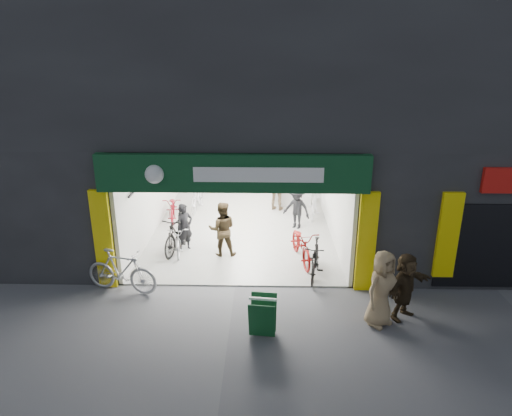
{
  "coord_description": "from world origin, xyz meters",
  "views": [
    {
      "loc": [
        0.78,
        -10.36,
        5.83
      ],
      "look_at": [
        0.5,
        1.5,
        1.62
      ],
      "focal_mm": 32.0,
      "sensor_mm": 36.0,
      "label": 1
    }
  ],
  "objects_px": {
    "sandwich_board": "(263,315)",
    "pedestrian_near": "(381,289)",
    "parked_bike": "(121,271)",
    "bike_left_front": "(179,237)",
    "bike_right_front": "(315,259)"
  },
  "relations": [
    {
      "from": "parked_bike",
      "to": "pedestrian_near",
      "type": "height_order",
      "value": "pedestrian_near"
    },
    {
      "from": "bike_right_front",
      "to": "sandwich_board",
      "type": "bearing_deg",
      "value": -106.0
    },
    {
      "from": "bike_right_front",
      "to": "pedestrian_near",
      "type": "height_order",
      "value": "pedestrian_near"
    },
    {
      "from": "pedestrian_near",
      "to": "sandwich_board",
      "type": "relative_size",
      "value": 2.03
    },
    {
      "from": "sandwich_board",
      "to": "bike_left_front",
      "type": "bearing_deg",
      "value": 127.56
    },
    {
      "from": "parked_bike",
      "to": "pedestrian_near",
      "type": "relative_size",
      "value": 1.09
    },
    {
      "from": "bike_left_front",
      "to": "pedestrian_near",
      "type": "relative_size",
      "value": 0.98
    },
    {
      "from": "pedestrian_near",
      "to": "bike_right_front",
      "type": "bearing_deg",
      "value": 80.89
    },
    {
      "from": "bike_left_front",
      "to": "bike_right_front",
      "type": "height_order",
      "value": "bike_right_front"
    },
    {
      "from": "parked_bike",
      "to": "sandwich_board",
      "type": "distance_m",
      "value": 3.94
    },
    {
      "from": "parked_bike",
      "to": "bike_right_front",
      "type": "bearing_deg",
      "value": -65.41
    },
    {
      "from": "bike_left_front",
      "to": "sandwich_board",
      "type": "height_order",
      "value": "bike_left_front"
    },
    {
      "from": "bike_right_front",
      "to": "parked_bike",
      "type": "relative_size",
      "value": 0.89
    },
    {
      "from": "bike_left_front",
      "to": "pedestrian_near",
      "type": "height_order",
      "value": "pedestrian_near"
    },
    {
      "from": "sandwich_board",
      "to": "pedestrian_near",
      "type": "bearing_deg",
      "value": 16.78
    }
  ]
}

